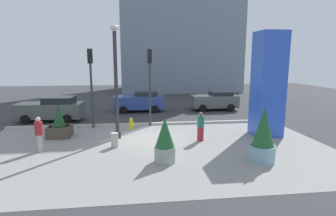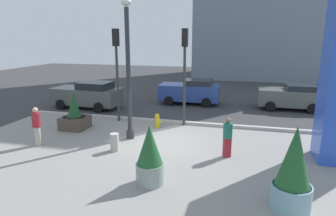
% 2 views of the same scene
% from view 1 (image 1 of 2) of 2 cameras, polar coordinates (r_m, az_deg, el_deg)
% --- Properties ---
extents(ground_plane, '(60.00, 60.00, 0.00)m').
position_cam_1_polar(ground_plane, '(19.12, -4.63, -3.03)').
color(ground_plane, '#38383A').
extents(plaza_pavement, '(18.00, 10.00, 0.02)m').
position_cam_1_polar(plaza_pavement, '(13.35, -3.53, -8.83)').
color(plaza_pavement, gray).
rests_on(plaza_pavement, ground_plane).
extents(curb_strip, '(18.00, 0.24, 0.16)m').
position_cam_1_polar(curb_strip, '(18.24, -4.52, -3.41)').
color(curb_strip, '#B7B2A8').
rests_on(curb_strip, ground_plane).
extents(lamp_post, '(0.44, 0.44, 6.16)m').
position_cam_1_polar(lamp_post, '(14.92, -10.94, 4.80)').
color(lamp_post, '#2D2D33').
rests_on(lamp_post, ground_plane).
extents(art_pillar_blue, '(1.50, 1.50, 5.91)m').
position_cam_1_polar(art_pillar_blue, '(16.37, 20.42, 4.66)').
color(art_pillar_blue, blue).
rests_on(art_pillar_blue, ground_plane).
extents(potted_plant_mid_plaza, '(1.08, 1.08, 2.39)m').
position_cam_1_polar(potted_plant_mid_plaza, '(12.20, 19.50, -5.85)').
color(potted_plant_mid_plaza, '#7AA8B7').
rests_on(potted_plant_mid_plaza, ground_plane).
extents(potted_plant_near_right, '(0.91, 0.91, 1.97)m').
position_cam_1_polar(potted_plant_near_right, '(11.48, -0.67, -7.05)').
color(potted_plant_near_right, gray).
rests_on(potted_plant_near_right, ground_plane).
extents(potted_plant_near_left, '(1.24, 1.24, 1.93)m').
position_cam_1_polar(potted_plant_near_left, '(16.52, -22.02, -3.41)').
color(potted_plant_near_left, '#4C4238').
rests_on(potted_plant_near_left, ground_plane).
extents(fire_hydrant, '(0.36, 0.26, 0.75)m').
position_cam_1_polar(fire_hydrant, '(17.24, -7.81, -3.28)').
color(fire_hydrant, gold).
rests_on(fire_hydrant, ground_plane).
extents(concrete_bollard, '(0.36, 0.36, 0.75)m').
position_cam_1_polar(concrete_bollard, '(13.83, -11.24, -6.69)').
color(concrete_bollard, '#B2ADA3').
rests_on(concrete_bollard, ground_plane).
extents(traffic_light_far_side, '(0.28, 0.42, 5.03)m').
position_cam_1_polar(traffic_light_far_side, '(17.69, -16.02, 6.54)').
color(traffic_light_far_side, '#333833').
rests_on(traffic_light_far_side, ground_plane).
extents(traffic_light_corner, '(0.28, 0.42, 5.02)m').
position_cam_1_polar(traffic_light_corner, '(17.60, -3.89, 6.91)').
color(traffic_light_corner, '#333833').
rests_on(traffic_light_corner, ground_plane).
extents(car_curb_east, '(4.20, 2.15, 1.71)m').
position_cam_1_polar(car_curb_east, '(23.09, -6.08, 1.42)').
color(car_curb_east, '#2D4793').
rests_on(car_curb_east, ground_plane).
extents(car_far_lane, '(4.59, 2.21, 1.75)m').
position_cam_1_polar(car_far_lane, '(21.03, -23.45, -0.19)').
color(car_far_lane, '#565B56').
rests_on(car_far_lane, ground_plane).
extents(car_curb_west, '(4.00, 2.09, 1.64)m').
position_cam_1_polar(car_curb_west, '(24.07, 9.88, 1.60)').
color(car_curb_west, '#565B56').
rests_on(car_curb_west, ground_plane).
extents(pedestrian_on_sidewalk, '(0.49, 0.49, 1.70)m').
position_cam_1_polar(pedestrian_on_sidewalk, '(14.17, -25.66, -4.71)').
color(pedestrian_on_sidewalk, '#B2AD9E').
rests_on(pedestrian_on_sidewalk, ground_plane).
extents(pedestrian_by_curb, '(0.49, 0.49, 1.60)m').
position_cam_1_polar(pedestrian_by_curb, '(14.59, 6.92, -3.63)').
color(pedestrian_by_curb, maroon).
rests_on(pedestrian_by_curb, ground_plane).
extents(highrise_across_street, '(16.23, 9.68, 25.06)m').
position_cam_1_polar(highrise_across_street, '(40.81, 2.36, 21.66)').
color(highrise_across_street, gray).
rests_on(highrise_across_street, ground_plane).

